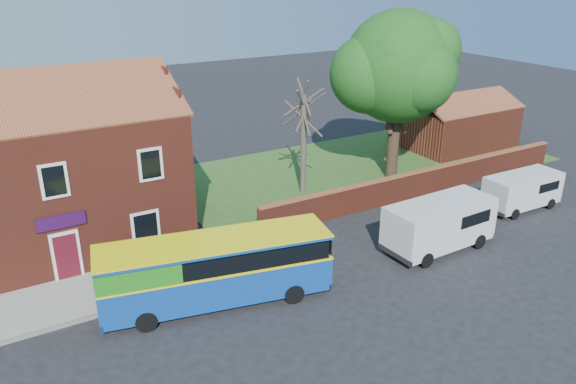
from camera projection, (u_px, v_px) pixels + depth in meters
ground at (297, 318)px, 21.75m from camera, size 120.00×120.00×0.00m
pavement at (79, 297)px, 23.03m from camera, size 18.00×3.50×0.12m
kerb at (88, 318)px, 21.62m from camera, size 18.00×0.15×0.14m
grass_strip at (361, 166)px, 38.24m from camera, size 26.00×12.00×0.04m
shop_building at (43, 178)px, 26.35m from camera, size 12.30×8.13×10.50m
boundary_wall at (423, 182)px, 33.14m from camera, size 22.00×0.38×1.60m
outbuilding at (458, 125)px, 41.87m from camera, size 8.20×5.06×4.17m
bus at (209, 269)px, 22.13m from camera, size 9.42×4.10×2.79m
van_near at (439, 223)px, 26.61m from camera, size 5.54×2.40×2.41m
van_far at (522, 190)px, 31.19m from camera, size 4.59×2.00×2.00m
large_tree at (397, 70)px, 33.91m from camera, size 8.56×6.78×10.44m
bare_tree at (303, 139)px, 32.57m from camera, size 2.43×2.89×6.47m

